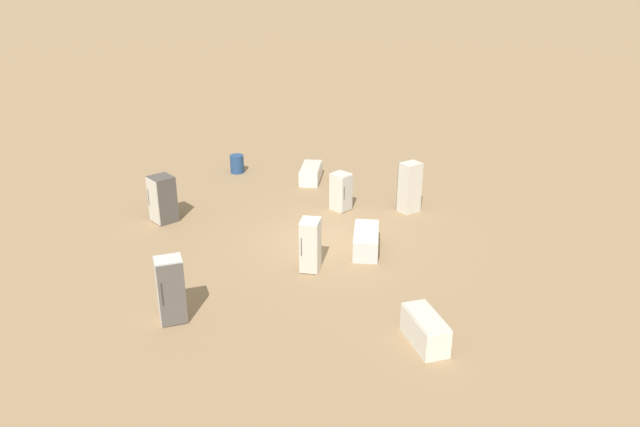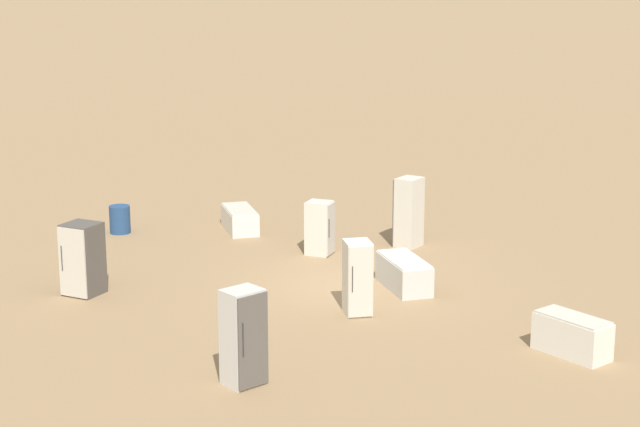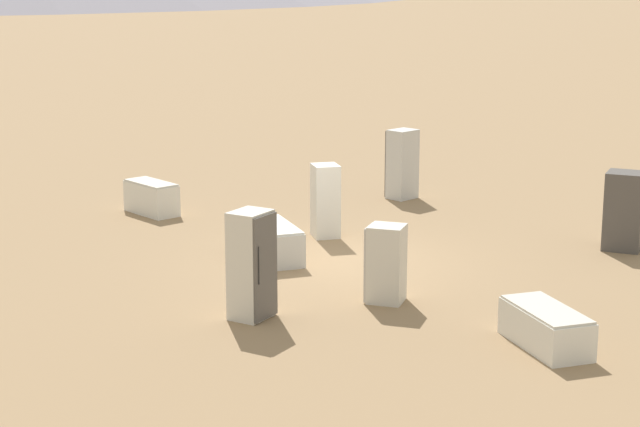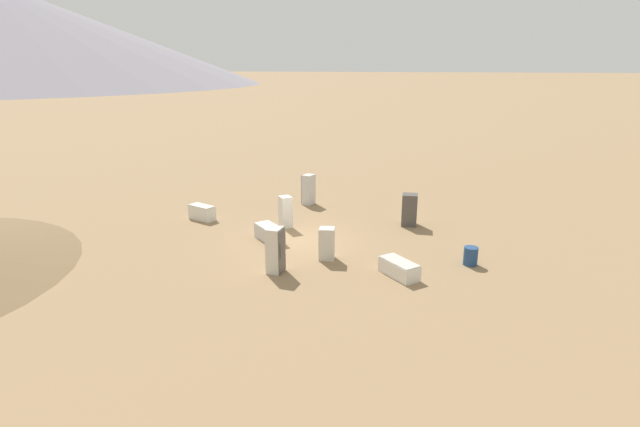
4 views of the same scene
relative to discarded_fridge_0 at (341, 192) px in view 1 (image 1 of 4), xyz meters
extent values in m
plane|color=#937551|center=(1.95, -2.14, -0.70)|extent=(1000.00, 1000.00, 0.00)
cube|color=beige|center=(-0.02, 0.00, 0.00)|extent=(0.69, 0.66, 1.41)
cube|color=#BCB7AD|center=(0.30, 0.04, 0.00)|extent=(0.12, 0.56, 1.35)
cylinder|color=#2D2D2D|center=(0.36, -0.16, 0.07)|extent=(0.02, 0.02, 0.49)
cube|color=silver|center=(-3.19, 1.07, -0.40)|extent=(1.77, 1.78, 0.60)
cube|color=beige|center=(-3.19, 1.07, -0.08)|extent=(1.70, 1.71, 0.04)
cube|color=silver|center=(3.04, -3.80, 0.11)|extent=(0.82, 0.83, 1.63)
cube|color=beige|center=(3.25, -4.06, 0.11)|extent=(0.43, 0.37, 1.56)
cylinder|color=#2D2D2D|center=(3.12, -4.20, 0.19)|extent=(0.02, 0.02, 0.57)
cube|color=#4C4742|center=(-3.12, -5.59, 0.13)|extent=(0.80, 0.76, 1.67)
cube|color=beige|center=(-3.10, -5.98, 0.13)|extent=(0.74, 0.07, 1.60)
cylinder|color=#2D2D2D|center=(-3.37, -6.02, 0.22)|extent=(0.02, 0.02, 0.58)
cube|color=silver|center=(3.01, -8.32, 0.20)|extent=(0.75, 0.83, 1.80)
cube|color=#56514C|center=(3.29, -8.42, 0.20)|extent=(0.26, 0.63, 1.73)
cylinder|color=#2D2D2D|center=(3.24, -8.66, 0.29)|extent=(0.02, 0.02, 0.63)
cube|color=silver|center=(3.17, -1.65, -0.36)|extent=(1.83, 1.81, 0.69)
cube|color=silver|center=(3.17, -1.65, 0.01)|extent=(1.76, 1.74, 0.04)
cube|color=beige|center=(1.71, 1.84, 0.23)|extent=(0.61, 0.73, 1.87)
cube|color=#56514C|center=(1.41, 1.87, 0.23)|extent=(0.09, 0.66, 1.80)
cylinder|color=#2D2D2D|center=(1.40, 2.11, 0.33)|extent=(0.02, 0.02, 0.66)
cube|color=silver|center=(7.83, -4.00, -0.33)|extent=(1.64, 1.18, 0.75)
cube|color=beige|center=(7.83, -4.00, 0.07)|extent=(1.58, 1.13, 0.04)
cylinder|color=navy|center=(-5.99, -0.79, -0.31)|extent=(0.58, 0.58, 0.78)
camera|label=1|loc=(16.26, -14.06, 8.22)|focal=35.00mm
camera|label=2|loc=(13.03, -23.59, 6.87)|focal=60.00mm
camera|label=3|loc=(-7.02, 16.99, 5.15)|focal=60.00mm
camera|label=4|loc=(-4.44, 19.56, 7.39)|focal=28.00mm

